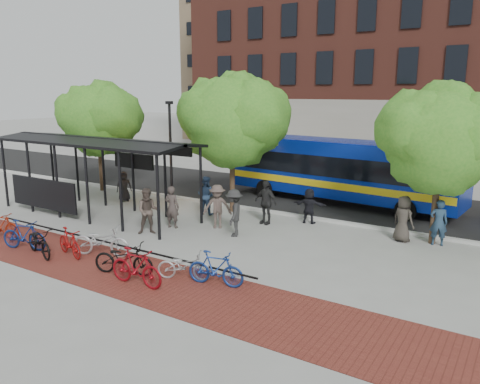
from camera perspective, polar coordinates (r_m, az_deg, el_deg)
The scene contains 31 objects.
ground at distance 18.15m, azimuth 1.30°, elevation -5.84°, with size 160.00×160.00×0.00m, color #9E9E99.
asphalt_street at distance 25.11m, azimuth 10.75°, elevation -0.94°, with size 160.00×8.00×0.01m, color black.
curb at distance 21.52m, azimuth 6.80°, elevation -2.86°, with size 160.00×0.25×0.12m, color #B7B7B2.
brick_strip at distance 15.68m, azimuth -14.79°, elevation -9.22°, with size 24.00×3.00×0.01m, color maroon.
bike_rack_rail at distance 17.16m, azimuth -15.58°, elevation -7.39°, with size 12.00×0.05×0.95m, color black.
building_tower at distance 60.91m, azimuth 8.34°, elevation 20.95°, with size 22.00×22.00×30.00m, color #7A664C.
bus_shelter at distance 22.39m, azimuth -17.54°, elevation 4.92°, with size 10.60×3.07×3.60m.
tree_a at distance 27.63m, azimuth -16.75°, elevation 8.83°, with size 4.90×4.00×6.18m.
tree_b at distance 21.67m, azimuth -0.69°, elevation 9.13°, with size 5.15×4.20×6.47m.
tree_c at distance 18.43m, azimuth 23.64°, elevation 6.31°, with size 4.66×3.80×5.92m.
lamp_post_left at distance 24.47m, azimuth -8.46°, elevation 5.33°, with size 0.35×0.20×5.12m.
bus at distance 24.20m, azimuth 12.24°, elevation 2.93°, with size 12.04×3.76×3.20m.
bike_1 at distance 20.35m, azimuth -27.20°, elevation -3.67°, with size 0.50×1.77×1.06m, color maroon.
bike_3 at distance 18.59m, azimuth -24.84°, elevation -4.79°, with size 0.52×1.83×1.10m, color navy.
bike_4 at distance 17.74m, azimuth -23.29°, elevation -5.56°, with size 0.68×1.96×1.03m, color black.
bike_5 at distance 17.31m, azimuth -20.07°, elevation -5.79°, with size 0.47×1.65×0.99m, color #9F0E0E.
bike_6 at distance 16.97m, azimuth -16.56°, elevation -5.72°, with size 0.73×2.08×1.09m, color #AEAEB1.
bike_8 at distance 15.13m, azimuth -14.00°, elevation -7.89°, with size 0.69×1.98×1.04m, color black.
bike_9 at distance 14.20m, azimuth -12.55°, elevation -8.94°, with size 0.54×1.90×1.14m, color maroon.
bike_10 at distance 14.44m, azimuth -6.80°, elevation -8.91°, with size 0.59×1.69×0.89m, color #A7A7AA.
bike_11 at distance 13.91m, azimuth -2.98°, elevation -9.31°, with size 0.50×1.76×1.06m, color navy.
pedestrian_0 at distance 25.01m, azimuth -13.96°, elevation 0.70°, with size 0.77×0.50×1.58m, color black.
pedestrian_1 at distance 19.69m, azimuth -8.29°, elevation -1.81°, with size 0.65×0.43×1.79m, color #3E3532.
pedestrian_2 at distance 21.71m, azimuth -4.19°, elevation -0.39°, with size 0.87×0.68×1.79m, color #20314C.
pedestrian_3 at distance 19.47m, azimuth -2.78°, elevation -1.78°, with size 1.19×0.69×1.84m, color #50413B.
pedestrian_4 at distance 20.10m, azimuth 3.14°, elevation -1.25°, with size 1.11×0.46×1.90m, color #242424.
pedestrian_5 at distance 20.41m, azimuth 8.43°, elevation -1.68°, with size 1.43×0.45×1.54m, color black.
pedestrian_6 at distance 18.79m, azimuth 19.28°, elevation -3.10°, with size 0.87×0.56×1.77m, color #3B352F.
pedestrian_7 at distance 18.79m, azimuth 23.05°, elevation -3.44°, with size 0.63×0.42×1.74m, color #223950.
pedestrian_8 at distance 19.01m, azimuth -11.11°, elevation -2.31°, with size 0.91×0.71×1.87m, color #4E413A.
pedestrian_9 at distance 18.38m, azimuth -0.74°, elevation -2.55°, with size 1.22×0.70×1.88m, color #272727.
Camera 1 is at (8.87, -14.80, 5.63)m, focal length 35.00 mm.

